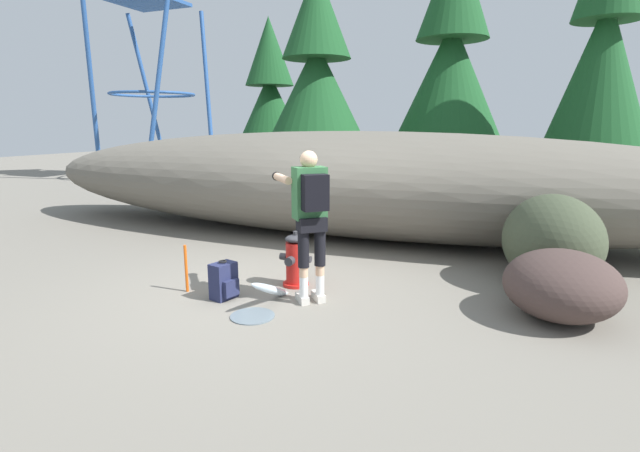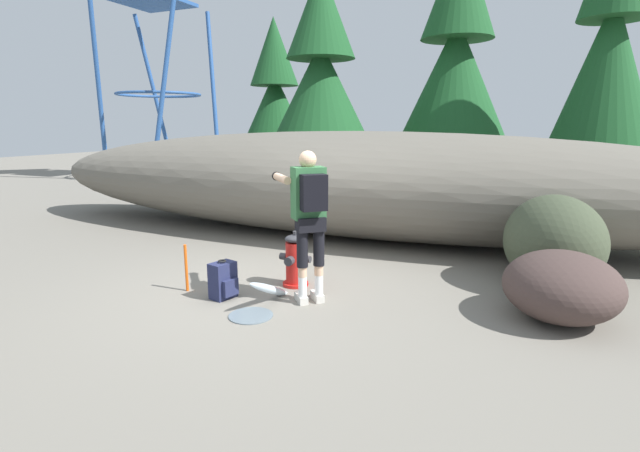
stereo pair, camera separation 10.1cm
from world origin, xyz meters
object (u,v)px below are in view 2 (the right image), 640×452
fire_hydrant (295,261)px  utility_worker (309,207)px  spare_backpack (223,281)px  boulder_large (562,286)px  boulder_mid (554,242)px  survey_stake (186,268)px

fire_hydrant → utility_worker: bearing=-48.1°
utility_worker → spare_backpack: utility_worker is taller
fire_hydrant → spare_backpack: (-0.60, -0.75, -0.11)m
fire_hydrant → boulder_large: 3.10m
utility_worker → boulder_large: 2.86m
boulder_large → boulder_mid: (-0.05, 1.12, 0.23)m
boulder_large → survey_stake: (-4.26, -0.84, -0.07)m
boulder_large → utility_worker: bearing=-168.3°
fire_hydrant → spare_backpack: fire_hydrant is taller
fire_hydrant → boulder_large: size_ratio=0.56×
boulder_mid → spare_backpack: bearing=-151.4°
boulder_large → survey_stake: bearing=-168.8°
utility_worker → boulder_mid: utility_worker is taller
utility_worker → survey_stake: 1.78m
fire_hydrant → boulder_mid: (3.05, 1.24, 0.27)m
boulder_large → boulder_mid: boulder_mid is taller
utility_worker → spare_backpack: (-0.99, -0.31, -0.91)m
survey_stake → spare_backpack: bearing=-3.0°
utility_worker → boulder_large: utility_worker is taller
fire_hydrant → boulder_large: bearing=2.2°
spare_backpack → utility_worker: bearing=32.3°
boulder_large → fire_hydrant: bearing=-177.8°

